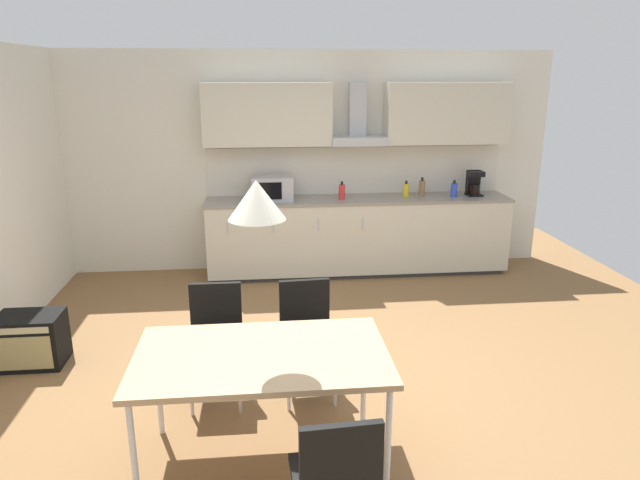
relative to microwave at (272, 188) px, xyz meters
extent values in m
cube|color=brown|center=(0.23, -2.57, -1.08)|extent=(7.96, 8.61, 0.02)
cube|color=silver|center=(0.23, 0.35, 0.25)|extent=(6.37, 0.10, 2.63)
cube|color=#333333|center=(1.03, 0.00, -1.04)|extent=(3.45, 0.55, 0.05)
cube|color=beige|center=(1.03, 0.00, -0.59)|extent=(3.60, 0.60, 0.85)
cube|color=gray|center=(1.03, 0.00, -0.16)|extent=(3.62, 0.62, 0.03)
cube|color=silver|center=(-0.51, -0.31, -0.38)|extent=(0.01, 0.01, 0.14)
cube|color=silver|center=(0.00, -0.31, -0.38)|extent=(0.01, 0.01, 0.14)
cube|color=silver|center=(0.51, -0.31, -0.38)|extent=(0.01, 0.01, 0.14)
cube|color=silver|center=(1.03, -0.31, -0.38)|extent=(0.01, 0.01, 0.14)
cube|color=silver|center=(1.03, 0.29, 0.15)|extent=(3.60, 0.02, 0.57)
cube|color=beige|center=(-0.03, 0.13, 0.84)|extent=(1.48, 0.34, 0.71)
cube|color=beige|center=(2.09, 0.13, 0.84)|extent=(1.48, 0.34, 0.71)
cube|color=#B7BABF|center=(1.03, 0.11, 0.53)|extent=(0.65, 0.40, 0.10)
cube|color=#B7BABF|center=(1.03, 0.22, 0.86)|extent=(0.20, 0.16, 0.66)
cube|color=#ADADB2|center=(0.00, 0.00, 0.00)|extent=(0.48, 0.34, 0.28)
cube|color=black|center=(-0.04, -0.17, 0.00)|extent=(0.29, 0.01, 0.20)
cube|color=black|center=(2.45, 0.00, -0.13)|extent=(0.18, 0.18, 0.02)
cylinder|color=black|center=(2.45, -0.01, -0.06)|extent=(0.12, 0.12, 0.12)
cube|color=black|center=(2.45, 0.06, 0.01)|extent=(0.16, 0.08, 0.30)
cube|color=black|center=(2.45, -0.01, 0.13)|extent=(0.18, 0.16, 0.06)
cylinder|color=blue|center=(2.18, -0.03, -0.06)|extent=(0.08, 0.08, 0.16)
cylinder|color=black|center=(2.18, -0.03, 0.04)|extent=(0.03, 0.03, 0.04)
cylinder|color=yellow|center=(1.60, 0.01, -0.06)|extent=(0.07, 0.07, 0.16)
cylinder|color=black|center=(1.60, 0.01, 0.04)|extent=(0.03, 0.03, 0.03)
cylinder|color=brown|center=(1.81, 0.04, -0.05)|extent=(0.08, 0.08, 0.19)
cylinder|color=black|center=(1.81, 0.04, 0.07)|extent=(0.03, 0.03, 0.04)
cylinder|color=red|center=(0.82, -0.05, -0.05)|extent=(0.07, 0.07, 0.17)
cylinder|color=black|center=(0.82, -0.05, 0.05)|extent=(0.03, 0.03, 0.04)
cube|color=tan|center=(-0.15, -3.52, -0.33)|extent=(1.50, 0.89, 0.04)
cylinder|color=silver|center=(-0.84, -3.90, -0.71)|extent=(0.04, 0.04, 0.72)
cylinder|color=silver|center=(0.54, -3.90, -0.71)|extent=(0.04, 0.04, 0.72)
cylinder|color=silver|center=(-0.84, -3.13, -0.71)|extent=(0.04, 0.04, 0.72)
cylinder|color=silver|center=(0.54, -3.13, -0.71)|extent=(0.04, 0.04, 0.72)
cube|color=black|center=(0.19, -4.26, -0.62)|extent=(0.43, 0.43, 0.04)
cube|color=black|center=(0.20, -4.44, -0.40)|extent=(0.38, 0.06, 0.40)
cube|color=black|center=(0.19, -2.77, -0.62)|extent=(0.43, 0.43, 0.04)
cube|color=black|center=(0.18, -2.59, -0.40)|extent=(0.38, 0.07, 0.40)
cylinder|color=silver|center=(0.37, -2.93, -0.85)|extent=(0.02, 0.02, 0.43)
cylinder|color=silver|center=(0.03, -2.95, -0.85)|extent=(0.02, 0.02, 0.43)
cylinder|color=silver|center=(0.35, -2.59, -0.85)|extent=(0.02, 0.02, 0.43)
cylinder|color=silver|center=(0.01, -2.62, -0.85)|extent=(0.02, 0.02, 0.43)
cube|color=black|center=(-0.49, -2.77, -0.62)|extent=(0.40, 0.40, 0.04)
cube|color=black|center=(-0.49, -2.59, -0.40)|extent=(0.38, 0.04, 0.40)
cylinder|color=silver|center=(-0.32, -2.94, -0.85)|extent=(0.02, 0.02, 0.43)
cylinder|color=silver|center=(-0.66, -2.94, -0.85)|extent=(0.02, 0.02, 0.43)
cylinder|color=silver|center=(-0.32, -2.60, -0.85)|extent=(0.02, 0.02, 0.43)
cylinder|color=silver|center=(-0.66, -2.60, -0.85)|extent=(0.02, 0.02, 0.43)
cube|color=black|center=(-2.07, -2.04, -0.85)|extent=(0.52, 0.36, 0.44)
cube|color=tan|center=(-2.07, -2.22, -0.88)|extent=(0.44, 0.01, 0.29)
cube|color=beige|center=(-2.07, -2.22, -0.68)|extent=(0.44, 0.01, 0.05)
cone|color=silver|center=(-0.15, -3.52, 0.62)|extent=(0.32, 0.32, 0.22)
camera|label=1|loc=(-0.12, -6.58, 1.28)|focal=32.00mm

